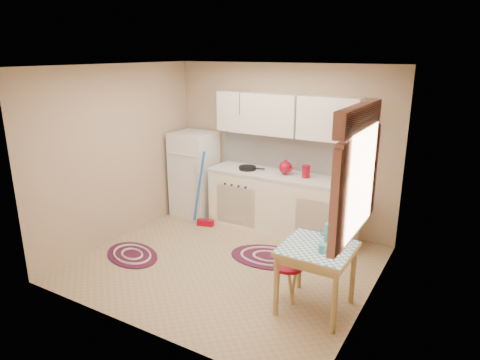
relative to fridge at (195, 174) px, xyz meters
The scene contains 14 objects.
room_shell 2.07m from the fridge, 32.92° to the right, with size 3.64×3.60×2.52m.
fridge is the anchor object (origin of this frame).
broom 0.57m from the fridge, 38.19° to the right, with size 0.28×0.12×1.20m, color blue, non-canonical shape.
base_cabinets 1.59m from the fridge, ahead, with size 2.25×0.60×0.88m, color white.
countertop 1.58m from the fridge, ahead, with size 2.27×0.62×0.04m, color silver.
frying_pan 1.04m from the fridge, ahead, with size 0.26×0.26×0.05m, color black.
red_kettle 1.65m from the fridge, ahead, with size 0.21×0.19×0.21m, color maroon, non-canonical shape.
red_canister 1.96m from the fridge, ahead, with size 0.11×0.11×0.16m, color maroon.
table 3.22m from the fridge, 30.63° to the right, with size 0.72×0.72×0.72m, color tan.
stool 2.95m from the fridge, 33.50° to the right, with size 0.33×0.33×0.42m, color maroon.
coffee_pot 3.23m from the fridge, 27.98° to the right, with size 0.16×0.13×0.31m, color teal, non-canonical shape.
mug 3.33m from the fridge, 31.29° to the right, with size 0.09×0.09×0.10m, color teal.
rug_center 2.10m from the fridge, 24.46° to the right, with size 1.05×0.70×0.02m, color maroon, non-canonical shape.
rug_left 1.85m from the fridge, 84.20° to the right, with size 0.89×0.60×0.02m, color maroon, non-canonical shape.
Camera 1 is at (2.69, -4.25, 2.66)m, focal length 32.00 mm.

